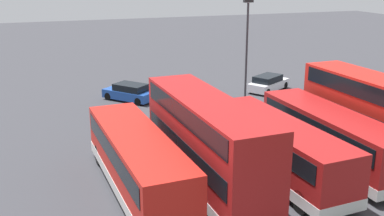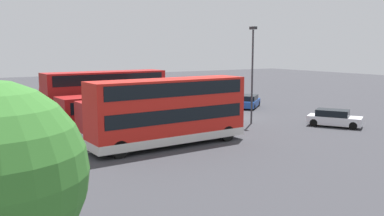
# 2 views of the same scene
# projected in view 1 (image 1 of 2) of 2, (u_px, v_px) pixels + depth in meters

# --- Properties ---
(ground_plane) EXTENTS (140.00, 140.00, 0.00)m
(ground_plane) POSITION_uv_depth(u_px,v_px,m) (199.00, 114.00, 34.30)
(ground_plane) COLOR #38383D
(bus_double_decker_near_end) EXTENTS (3.03, 11.25, 4.55)m
(bus_double_decker_near_end) POSITION_uv_depth(u_px,v_px,m) (379.00, 115.00, 26.07)
(bus_double_decker_near_end) COLOR red
(bus_double_decker_near_end) RESTS_ON ground
(bus_single_deck_second) EXTENTS (2.85, 10.54, 2.95)m
(bus_single_deck_second) POSITION_uv_depth(u_px,v_px,m) (330.00, 135.00, 25.36)
(bus_single_deck_second) COLOR #A51919
(bus_single_deck_second) RESTS_ON ground
(bus_single_deck_third) EXTENTS (3.25, 10.42, 2.95)m
(bus_single_deck_third) POSITION_uv_depth(u_px,v_px,m) (278.00, 147.00, 23.64)
(bus_single_deck_third) COLOR #A51919
(bus_single_deck_third) RESTS_ON ground
(bus_double_decker_fourth) EXTENTS (2.99, 10.90, 4.55)m
(bus_double_decker_fourth) POSITION_uv_depth(u_px,v_px,m) (206.00, 141.00, 22.21)
(bus_double_decker_fourth) COLOR #A51919
(bus_double_decker_fourth) RESTS_ON ground
(bus_single_deck_fifth) EXTENTS (3.10, 10.93, 2.95)m
(bus_single_deck_fifth) POSITION_uv_depth(u_px,v_px,m) (137.00, 160.00, 21.98)
(bus_single_deck_fifth) COLOR red
(bus_single_deck_fifth) RESTS_ON ground
(car_hatchback_silver) EXTENTS (4.15, 4.48, 1.43)m
(car_hatchback_silver) POSITION_uv_depth(u_px,v_px,m) (130.00, 92.00, 37.69)
(car_hatchback_silver) COLOR #1E479E
(car_hatchback_silver) RESTS_ON ground
(car_small_green) EXTENTS (4.65, 3.79, 1.43)m
(car_small_green) POSITION_uv_depth(u_px,v_px,m) (268.00, 83.00, 40.72)
(car_small_green) COLOR silver
(car_small_green) RESTS_ON ground
(lamp_post_tall) EXTENTS (0.70, 0.30, 8.41)m
(lamp_post_tall) POSITION_uv_depth(u_px,v_px,m) (247.00, 48.00, 33.42)
(lamp_post_tall) COLOR #38383D
(lamp_post_tall) RESTS_ON ground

